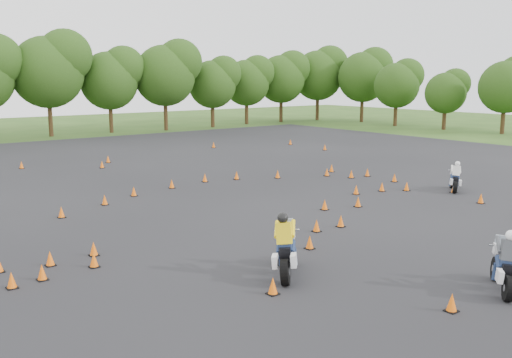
# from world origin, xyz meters

# --- Properties ---
(ground) EXTENTS (140.00, 140.00, 0.00)m
(ground) POSITION_xyz_m (0.00, 0.00, 0.00)
(ground) COLOR #2D5119
(ground) RESTS_ON ground
(asphalt_pad) EXTENTS (62.00, 62.00, 0.00)m
(asphalt_pad) POSITION_xyz_m (0.00, 6.00, 0.01)
(asphalt_pad) COLOR black
(asphalt_pad) RESTS_ON ground
(treeline) EXTENTS (87.19, 32.19, 10.85)m
(treeline) POSITION_xyz_m (2.32, 35.57, 4.62)
(treeline) COLOR #234012
(treeline) RESTS_ON ground
(traffic_cones) EXTENTS (36.30, 33.15, 0.45)m
(traffic_cones) POSITION_xyz_m (-0.23, 5.24, 0.23)
(traffic_cones) COLOR #F5620A
(traffic_cones) RESTS_ON asphalt_pad
(rider_grey) EXTENTS (2.19, 2.00, 1.76)m
(rider_grey) POSITION_xyz_m (-1.21, -8.57, 0.88)
(rider_grey) COLOR #3F4247
(rider_grey) RESTS_ON ground
(rider_yellow) EXTENTS (2.33, 2.30, 1.94)m
(rider_yellow) POSITION_xyz_m (-5.01, -4.05, 0.97)
(rider_yellow) COLOR yellow
(rider_yellow) RESTS_ON ground
(rider_white) EXTENTS (1.97, 1.75, 1.56)m
(rider_white) POSITION_xyz_m (10.03, 0.33, 0.79)
(rider_white) COLOR silver
(rider_white) RESTS_ON ground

